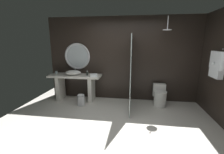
{
  "coord_description": "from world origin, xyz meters",
  "views": [
    {
      "loc": [
        0.35,
        -2.89,
        1.83
      ],
      "look_at": [
        -0.18,
        0.72,
        0.99
      ],
      "focal_mm": 24.21,
      "sensor_mm": 36.0,
      "label": 1
    }
  ],
  "objects_px": {
    "toilet": "(160,96)",
    "vessel_sink": "(73,73)",
    "hanging_bathrobe": "(217,64)",
    "rain_shower_head": "(167,29)",
    "tumbler_cup": "(56,72)",
    "soap_dispenser": "(87,73)",
    "round_wall_mirror": "(77,56)",
    "waste_bin": "(81,100)",
    "folded_hand_towel": "(94,75)"
  },
  "relations": [
    {
      "from": "soap_dispenser",
      "to": "rain_shower_head",
      "type": "distance_m",
      "value": 2.6
    },
    {
      "from": "hanging_bathrobe",
      "to": "toilet",
      "type": "height_order",
      "value": "hanging_bathrobe"
    },
    {
      "from": "tumbler_cup",
      "to": "hanging_bathrobe",
      "type": "height_order",
      "value": "hanging_bathrobe"
    },
    {
      "from": "rain_shower_head",
      "to": "folded_hand_towel",
      "type": "xyz_separation_m",
      "value": [
        -2.01,
        -0.05,
        -1.31
      ]
    },
    {
      "from": "rain_shower_head",
      "to": "hanging_bathrobe",
      "type": "height_order",
      "value": "rain_shower_head"
    },
    {
      "from": "tumbler_cup",
      "to": "soap_dispenser",
      "type": "xyz_separation_m",
      "value": [
        1.07,
        -0.08,
        0.02
      ]
    },
    {
      "from": "tumbler_cup",
      "to": "vessel_sink",
      "type": "bearing_deg",
      "value": -7.01
    },
    {
      "from": "vessel_sink",
      "to": "tumbler_cup",
      "type": "relative_size",
      "value": 5.58
    },
    {
      "from": "tumbler_cup",
      "to": "waste_bin",
      "type": "relative_size",
      "value": 0.26
    },
    {
      "from": "round_wall_mirror",
      "to": "hanging_bathrobe",
      "type": "distance_m",
      "value": 3.82
    },
    {
      "from": "hanging_bathrobe",
      "to": "folded_hand_towel",
      "type": "xyz_separation_m",
      "value": [
        -3.04,
        0.57,
        -0.49
      ]
    },
    {
      "from": "tumbler_cup",
      "to": "toilet",
      "type": "height_order",
      "value": "tumbler_cup"
    },
    {
      "from": "rain_shower_head",
      "to": "vessel_sink",
      "type": "bearing_deg",
      "value": 177.75
    },
    {
      "from": "rain_shower_head",
      "to": "waste_bin",
      "type": "distance_m",
      "value": 3.11
    },
    {
      "from": "toilet",
      "to": "waste_bin",
      "type": "height_order",
      "value": "toilet"
    },
    {
      "from": "tumbler_cup",
      "to": "soap_dispenser",
      "type": "distance_m",
      "value": 1.07
    },
    {
      "from": "toilet",
      "to": "soap_dispenser",
      "type": "bearing_deg",
      "value": 179.31
    },
    {
      "from": "hanging_bathrobe",
      "to": "soap_dispenser",
      "type": "bearing_deg",
      "value": 167.62
    },
    {
      "from": "tumbler_cup",
      "to": "hanging_bathrobe",
      "type": "xyz_separation_m",
      "value": [
        4.35,
        -0.8,
        0.49
      ]
    },
    {
      "from": "rain_shower_head",
      "to": "hanging_bathrobe",
      "type": "xyz_separation_m",
      "value": [
        1.02,
        -0.62,
        -0.82
      ]
    },
    {
      "from": "soap_dispenser",
      "to": "rain_shower_head",
      "type": "height_order",
      "value": "rain_shower_head"
    },
    {
      "from": "waste_bin",
      "to": "vessel_sink",
      "type": "bearing_deg",
      "value": 132.5
    },
    {
      "from": "waste_bin",
      "to": "folded_hand_towel",
      "type": "relative_size",
      "value": 1.71
    },
    {
      "from": "soap_dispenser",
      "to": "toilet",
      "type": "height_order",
      "value": "soap_dispenser"
    },
    {
      "from": "tumbler_cup",
      "to": "toilet",
      "type": "distance_m",
      "value": 3.33
    },
    {
      "from": "tumbler_cup",
      "to": "rain_shower_head",
      "type": "relative_size",
      "value": 0.25
    },
    {
      "from": "rain_shower_head",
      "to": "toilet",
      "type": "bearing_deg",
      "value": 128.17
    },
    {
      "from": "vessel_sink",
      "to": "folded_hand_towel",
      "type": "relative_size",
      "value": 2.47
    },
    {
      "from": "folded_hand_towel",
      "to": "soap_dispenser",
      "type": "bearing_deg",
      "value": 148.83
    },
    {
      "from": "toilet",
      "to": "vessel_sink",
      "type": "bearing_deg",
      "value": 179.22
    },
    {
      "from": "vessel_sink",
      "to": "folded_hand_towel",
      "type": "bearing_deg",
      "value": -12.54
    },
    {
      "from": "waste_bin",
      "to": "rain_shower_head",
      "type": "bearing_deg",
      "value": 7.09
    },
    {
      "from": "hanging_bathrobe",
      "to": "rain_shower_head",
      "type": "bearing_deg",
      "value": 148.63
    },
    {
      "from": "soap_dispenser",
      "to": "waste_bin",
      "type": "relative_size",
      "value": 0.43
    },
    {
      "from": "vessel_sink",
      "to": "hanging_bathrobe",
      "type": "bearing_deg",
      "value": -11.02
    },
    {
      "from": "soap_dispenser",
      "to": "waste_bin",
      "type": "xyz_separation_m",
      "value": [
        -0.1,
        -0.39,
        -0.72
      ]
    },
    {
      "from": "vessel_sink",
      "to": "waste_bin",
      "type": "height_order",
      "value": "vessel_sink"
    },
    {
      "from": "vessel_sink",
      "to": "toilet",
      "type": "relative_size",
      "value": 0.82
    },
    {
      "from": "folded_hand_towel",
      "to": "rain_shower_head",
      "type": "bearing_deg",
      "value": 1.46
    },
    {
      "from": "vessel_sink",
      "to": "toilet",
      "type": "xyz_separation_m",
      "value": [
        2.67,
        -0.04,
        -0.61
      ]
    },
    {
      "from": "rain_shower_head",
      "to": "hanging_bathrobe",
      "type": "bearing_deg",
      "value": -31.37
    },
    {
      "from": "soap_dispenser",
      "to": "round_wall_mirror",
      "type": "xyz_separation_m",
      "value": [
        -0.41,
        0.29,
        0.49
      ]
    },
    {
      "from": "round_wall_mirror",
      "to": "toilet",
      "type": "relative_size",
      "value": 1.41
    },
    {
      "from": "rain_shower_head",
      "to": "folded_hand_towel",
      "type": "relative_size",
      "value": 1.8
    },
    {
      "from": "vessel_sink",
      "to": "soap_dispenser",
      "type": "height_order",
      "value": "vessel_sink"
    },
    {
      "from": "round_wall_mirror",
      "to": "waste_bin",
      "type": "relative_size",
      "value": 2.47
    },
    {
      "from": "toilet",
      "to": "waste_bin",
      "type": "xyz_separation_m",
      "value": [
        -2.3,
        -0.36,
        -0.11
      ]
    },
    {
      "from": "hanging_bathrobe",
      "to": "waste_bin",
      "type": "height_order",
      "value": "hanging_bathrobe"
    },
    {
      "from": "tumbler_cup",
      "to": "folded_hand_towel",
      "type": "relative_size",
      "value": 0.44
    },
    {
      "from": "folded_hand_towel",
      "to": "hanging_bathrobe",
      "type": "bearing_deg",
      "value": -10.66
    }
  ]
}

